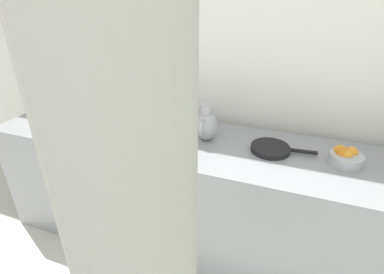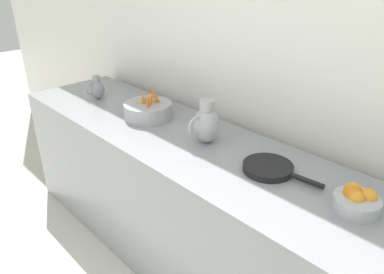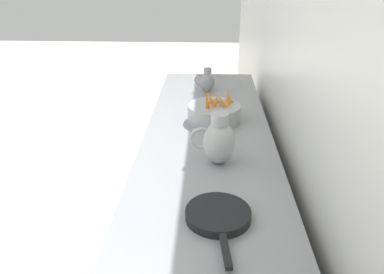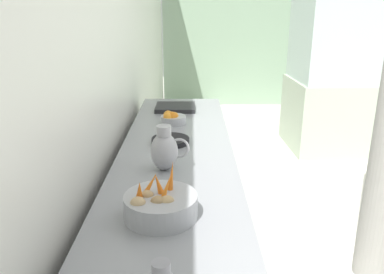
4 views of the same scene
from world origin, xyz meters
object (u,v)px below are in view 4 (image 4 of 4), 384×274
(vegetable_colander, at_px, (161,205))
(orange_bowl, at_px, (173,118))
(skillet_on_counter, at_px, (172,140))
(glass_block_booth, at_px, (358,64))
(metal_pitcher_tall, at_px, (166,150))

(vegetable_colander, bearing_deg, orange_bowl, 90.64)
(vegetable_colander, height_order, skillet_on_counter, vegetable_colander)
(vegetable_colander, bearing_deg, glass_block_booth, 57.54)
(glass_block_booth, bearing_deg, vegetable_colander, -122.46)
(vegetable_colander, relative_size, metal_pitcher_tall, 1.25)
(orange_bowl, height_order, glass_block_booth, glass_block_booth)
(vegetable_colander, relative_size, glass_block_booth, 0.15)
(metal_pitcher_tall, bearing_deg, skillet_on_counter, 89.18)
(metal_pitcher_tall, height_order, glass_block_booth, glass_block_booth)
(vegetable_colander, xyz_separation_m, skillet_on_counter, (-0.01, 0.96, -0.04))
(metal_pitcher_tall, relative_size, skillet_on_counter, 0.62)
(vegetable_colander, bearing_deg, metal_pitcher_tall, 91.47)
(vegetable_colander, relative_size, orange_bowl, 1.66)
(orange_bowl, relative_size, metal_pitcher_tall, 0.75)
(skillet_on_counter, xyz_separation_m, glass_block_booth, (2.17, 2.44, 0.15))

